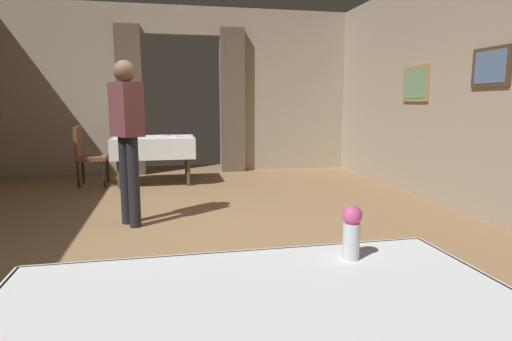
# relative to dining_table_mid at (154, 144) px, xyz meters

# --- Properties ---
(ground) EXTENTS (10.08, 10.08, 0.00)m
(ground) POSITION_rel_dining_table_mid_xyz_m (0.51, -3.12, -0.64)
(ground) COLOR olive
(wall_right) EXTENTS (0.16, 8.40, 3.00)m
(wall_right) POSITION_rel_dining_table_mid_xyz_m (3.71, -3.12, 0.86)
(wall_right) COLOR gray
(wall_right) RESTS_ON ground
(wall_back) EXTENTS (6.40, 0.27, 3.00)m
(wall_back) POSITION_rel_dining_table_mid_xyz_m (0.51, 1.06, 0.88)
(wall_back) COLOR gray
(wall_back) RESTS_ON ground
(dining_table_mid) EXTENTS (1.28, 0.89, 0.75)m
(dining_table_mid) POSITION_rel_dining_table_mid_xyz_m (0.00, 0.00, 0.00)
(dining_table_mid) COLOR #4C3D2D
(dining_table_mid) RESTS_ON ground
(chair_mid_left) EXTENTS (0.44, 0.44, 0.93)m
(chair_mid_left) POSITION_rel_dining_table_mid_xyz_m (-1.02, 0.02, -0.13)
(chair_mid_left) COLOR black
(chair_mid_left) RESTS_ON ground
(flower_vase_near) EXTENTS (0.07, 0.07, 0.20)m
(flower_vase_near) POSITION_rel_dining_table_mid_xyz_m (0.84, -5.62, 0.21)
(flower_vase_near) COLOR silver
(flower_vase_near) RESTS_ON dining_table_near
(plate_mid_a) EXTENTS (0.20, 0.20, 0.01)m
(plate_mid_a) POSITION_rel_dining_table_mid_xyz_m (0.37, -0.07, 0.11)
(plate_mid_a) COLOR white
(plate_mid_a) RESTS_ON dining_table_mid
(plate_mid_b) EXTENTS (0.20, 0.20, 0.01)m
(plate_mid_b) POSITION_rel_dining_table_mid_xyz_m (0.15, 0.24, 0.11)
(plate_mid_b) COLOR white
(plate_mid_b) RESTS_ON dining_table_mid
(person_waiter_by_doorway) EXTENTS (0.37, 0.42, 1.72)m
(person_waiter_by_doorway) POSITION_rel_dining_table_mid_xyz_m (-0.19, -2.39, 0.38)
(person_waiter_by_doorway) COLOR black
(person_waiter_by_doorway) RESTS_ON ground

